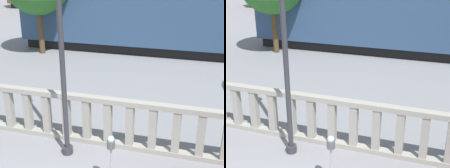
# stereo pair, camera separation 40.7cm
# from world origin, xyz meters

# --- Properties ---
(balustrade) EXTENTS (17.41, 0.24, 1.43)m
(balustrade) POSITION_xyz_m (-0.00, 3.19, 0.71)
(balustrade) COLOR gray
(balustrade) RESTS_ON ground
(lamppost) EXTENTS (0.31, 0.31, 6.33)m
(lamppost) POSITION_xyz_m (-0.61, 2.50, 3.38)
(lamppost) COLOR #2D2D33
(lamppost) RESTS_ON ground
(parking_meter) EXTENTS (0.18, 0.18, 1.31)m
(parking_meter) POSITION_xyz_m (0.87, 1.55, 1.06)
(parking_meter) COLOR #99999E
(parking_meter) RESTS_ON ground
(train_near) EXTENTS (18.71, 2.91, 4.16)m
(train_near) POSITION_xyz_m (1.91, 13.33, 1.88)
(train_near) COLOR black
(train_near) RESTS_ON ground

